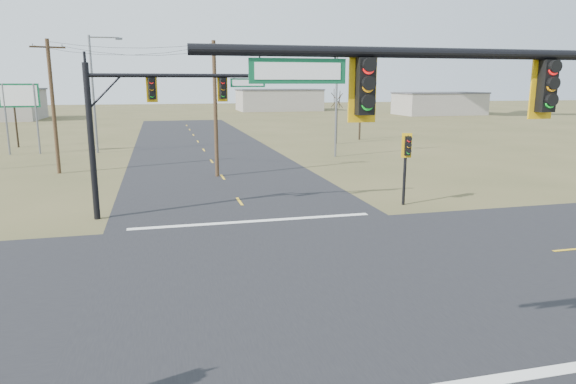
% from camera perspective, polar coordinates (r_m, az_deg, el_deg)
% --- Properties ---
extents(ground, '(320.00, 320.00, 0.00)m').
position_cam_1_polar(ground, '(18.46, 0.34, -9.31)').
color(ground, brown).
rests_on(ground, ground).
extents(road_ew, '(160.00, 14.00, 0.02)m').
position_cam_1_polar(road_ew, '(18.45, 0.34, -9.28)').
color(road_ew, black).
rests_on(road_ew, ground).
extents(road_ns, '(14.00, 160.00, 0.02)m').
position_cam_1_polar(road_ns, '(18.45, 0.34, -9.27)').
color(road_ns, black).
rests_on(road_ns, ground).
extents(stop_bar_far, '(12.00, 0.40, 0.01)m').
position_cam_1_polar(stop_bar_far, '(25.42, -3.86, -3.25)').
color(stop_bar_far, silver).
rests_on(stop_bar_far, road_ns).
extents(mast_arm_near, '(11.40, 0.41, 7.87)m').
position_cam_1_polar(mast_arm_near, '(12.36, 28.04, 5.90)').
color(mast_arm_near, black).
rests_on(mast_arm_near, ground).
extents(mast_arm_far, '(9.48, 0.53, 7.68)m').
position_cam_1_polar(mast_arm_far, '(26.66, -15.14, 9.02)').
color(mast_arm_far, black).
rests_on(mast_arm_far, ground).
extents(pedestal_signal_ne, '(0.65, 0.56, 4.06)m').
position_cam_1_polar(pedestal_signal_ne, '(28.98, 13.07, 4.33)').
color(pedestal_signal_ne, black).
rests_on(pedestal_signal_ne, ground).
extents(utility_pole_near, '(2.32, 0.65, 9.63)m').
position_cam_1_polar(utility_pole_near, '(37.41, -8.07, 9.27)').
color(utility_pole_near, '#47311E').
rests_on(utility_pole_near, ground).
extents(utility_pole_far, '(2.34, 0.83, 9.86)m').
position_cam_1_polar(utility_pole_far, '(42.19, -24.65, 8.76)').
color(utility_pole_far, '#47311E').
rests_on(utility_pole_far, ground).
extents(highway_sign, '(3.56, 0.18, 6.68)m').
position_cam_1_polar(highway_sign, '(55.24, -27.62, 8.55)').
color(highway_sign, slate).
rests_on(highway_sign, ground).
extents(streetlight_a, '(2.74, 0.28, 9.83)m').
position_cam_1_polar(streetlight_a, '(47.60, 5.15, 10.52)').
color(streetlight_a, slate).
rests_on(streetlight_a, ground).
extents(streetlight_c, '(3.12, 0.47, 11.15)m').
position_cam_1_polar(streetlight_c, '(53.48, -20.61, 10.78)').
color(streetlight_c, slate).
rests_on(streetlight_c, ground).
extents(bare_tree_b, '(3.04, 3.04, 6.64)m').
position_cam_1_polar(bare_tree_b, '(61.68, -28.23, 9.30)').
color(bare_tree_b, black).
rests_on(bare_tree_b, ground).
extents(bare_tree_c, '(3.44, 3.44, 6.43)m').
position_cam_1_polar(bare_tree_c, '(58.06, 5.45, 10.31)').
color(bare_tree_c, black).
rests_on(bare_tree_c, ground).
extents(bare_tree_d, '(3.12, 3.12, 7.75)m').
position_cam_1_polar(bare_tree_d, '(62.70, 8.09, 11.46)').
color(bare_tree_d, black).
rests_on(bare_tree_d, ground).
extents(warehouse_mid, '(20.00, 12.00, 5.00)m').
position_cam_1_polar(warehouse_mid, '(130.06, -1.03, 10.14)').
color(warehouse_mid, gray).
rests_on(warehouse_mid, ground).
extents(warehouse_right, '(18.00, 10.00, 4.50)m').
position_cam_1_polar(warehouse_right, '(117.76, 16.43, 9.35)').
color(warehouse_right, gray).
rests_on(warehouse_right, ground).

